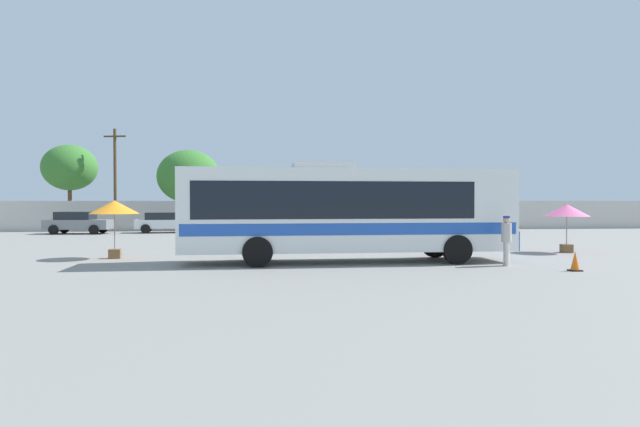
# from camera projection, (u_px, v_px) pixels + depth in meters

# --- Properties ---
(ground_plane) EXTENTS (300.00, 300.00, 0.00)m
(ground_plane) POSITION_uv_depth(u_px,v_px,m) (311.00, 242.00, 31.55)
(ground_plane) COLOR gray
(perimeter_wall) EXTENTS (80.00, 0.30, 2.22)m
(perimeter_wall) POSITION_uv_depth(u_px,v_px,m) (296.00, 215.00, 44.13)
(perimeter_wall) COLOR beige
(perimeter_wall) RESTS_ON ground_plane
(coach_bus_white_blue) EXTENTS (12.14, 2.94, 3.64)m
(coach_bus_white_blue) POSITION_uv_depth(u_px,v_px,m) (344.00, 209.00, 21.20)
(coach_bus_white_blue) COLOR white
(coach_bus_white_blue) RESTS_ON ground_plane
(attendant_by_bus_door) EXTENTS (0.39, 0.39, 1.73)m
(attendant_by_bus_door) POSITION_uv_depth(u_px,v_px,m) (506.00, 237.00, 20.01)
(attendant_by_bus_door) COLOR silver
(attendant_by_bus_door) RESTS_ON ground_plane
(vendor_umbrella_near_gate_pink) EXTENTS (1.90, 1.90, 2.10)m
(vendor_umbrella_near_gate_pink) POSITION_uv_depth(u_px,v_px,m) (567.00, 212.00, 25.10)
(vendor_umbrella_near_gate_pink) COLOR gray
(vendor_umbrella_near_gate_pink) RESTS_ON ground_plane
(vendor_umbrella_secondary_orange) EXTENTS (1.88, 1.88, 2.26)m
(vendor_umbrella_secondary_orange) POSITION_uv_depth(u_px,v_px,m) (114.00, 209.00, 22.56)
(vendor_umbrella_secondary_orange) COLOR gray
(vendor_umbrella_secondary_orange) RESTS_ON ground_plane
(parked_car_leftmost_grey) EXTENTS (4.36, 2.21, 1.50)m
(parked_car_leftmost_grey) POSITION_uv_depth(u_px,v_px,m) (78.00, 222.00, 39.19)
(parked_car_leftmost_grey) COLOR slate
(parked_car_leftmost_grey) RESTS_ON ground_plane
(parked_car_second_white) EXTENTS (4.18, 2.27, 1.42)m
(parked_car_second_white) POSITION_uv_depth(u_px,v_px,m) (164.00, 222.00, 40.55)
(parked_car_second_white) COLOR silver
(parked_car_second_white) RESTS_ON ground_plane
(parked_car_third_black) EXTENTS (4.60, 2.14, 1.49)m
(parked_car_third_black) POSITION_uv_depth(u_px,v_px,m) (258.00, 221.00, 40.90)
(parked_car_third_black) COLOR black
(parked_car_third_black) RESTS_ON ground_plane
(utility_pole_near) EXTENTS (1.78, 0.50, 7.96)m
(utility_pole_near) POSITION_uv_depth(u_px,v_px,m) (115.00, 177.00, 46.09)
(utility_pole_near) COLOR #4C3823
(utility_pole_near) RESTS_ON ground_plane
(roadside_tree_left) EXTENTS (4.34, 4.34, 6.76)m
(roadside_tree_left) POSITION_uv_depth(u_px,v_px,m) (70.00, 168.00, 46.85)
(roadside_tree_left) COLOR brown
(roadside_tree_left) RESTS_ON ground_plane
(roadside_tree_midleft) EXTENTS (5.11, 5.11, 6.41)m
(roadside_tree_midleft) POSITION_uv_depth(u_px,v_px,m) (189.00, 176.00, 47.64)
(roadside_tree_midleft) COLOR brown
(roadside_tree_midleft) RESTS_ON ground_plane
(traffic_cone_on_apron) EXTENTS (0.36, 0.36, 0.64)m
(traffic_cone_on_apron) POSITION_uv_depth(u_px,v_px,m) (575.00, 261.00, 18.55)
(traffic_cone_on_apron) COLOR black
(traffic_cone_on_apron) RESTS_ON ground_plane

